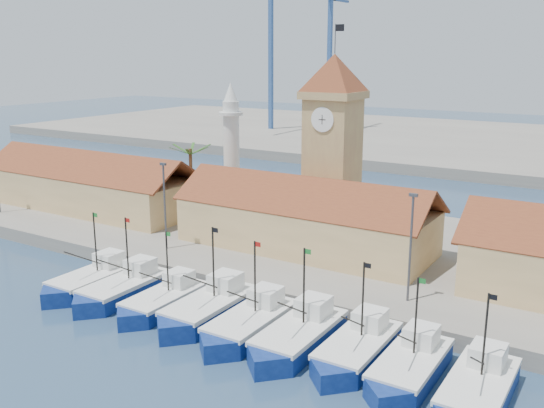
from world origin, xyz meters
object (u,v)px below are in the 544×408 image
Objects in this scene: boat_4 at (249,325)px; minaret at (231,148)px; boat_0 at (90,282)px; clock_tower at (333,141)px.

minaret is (-19.71, 25.56, 8.92)m from boat_4.
minaret is (-2.18, 25.59, 8.94)m from boat_0.
boat_4 is 0.45× the size of clock_tower.
clock_tower is at bearing 101.32° from boat_4.
boat_4 is 33.49m from minaret.
clock_tower reaches higher than boat_0.
clock_tower is (12.82, 23.59, 11.17)m from boat_0.
boat_0 is 27.20m from minaret.
boat_4 reaches higher than boat_0.
minaret reaches higher than boat_0.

